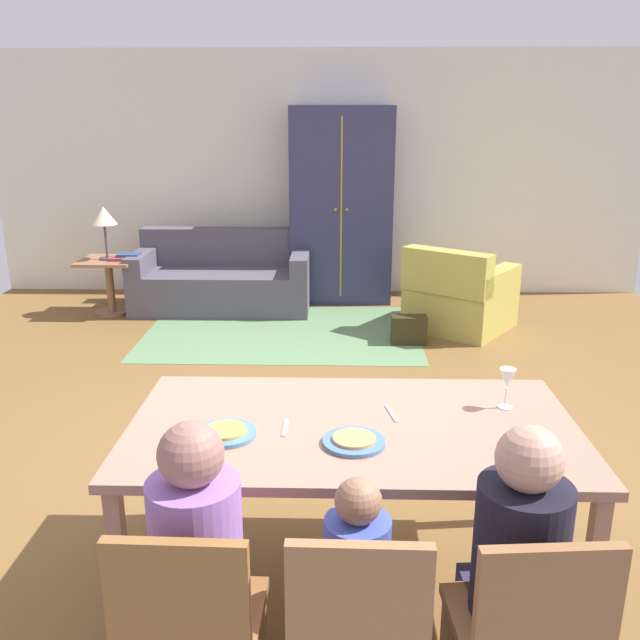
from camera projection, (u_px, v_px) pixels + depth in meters
The scene contains 25 objects.
ground_plane at pixel (307, 406), 4.86m from camera, with size 7.42×6.57×0.02m, color brown.
back_wall at pixel (319, 175), 7.65m from camera, with size 7.42×0.10×2.70m, color silver.
dining_table at pixel (353, 438), 2.85m from camera, with size 1.89×1.03×0.76m.
plate_near_man at pixel (226, 433), 2.73m from camera, with size 0.25×0.25×0.02m, color teal.
pizza_near_man at pixel (226, 430), 2.72m from camera, with size 0.17×0.17×0.01m, color gold.
plate_near_child at pixel (354, 442), 2.66m from camera, with size 0.25×0.25×0.02m, color teal.
pizza_near_child at pixel (354, 438), 2.65m from camera, with size 0.17×0.17×0.01m, color #DE9A53.
wine_glass at pixel (507, 380), 2.95m from camera, with size 0.07×0.07×0.19m.
fork at pixel (285, 428), 2.79m from camera, with size 0.02×0.15×0.01m, color silver.
knife at pixel (391, 414), 2.92m from camera, with size 0.01×0.17×0.01m, color silver.
dining_chair_man at pixel (190, 624), 2.09m from camera, with size 0.43×0.43×0.87m.
person_man at pixel (202, 581), 2.25m from camera, with size 0.30×0.40×1.11m.
dining_chair_child at pixel (357, 628), 2.07m from camera, with size 0.43×0.43×0.87m.
person_child at pixel (356, 605), 2.25m from camera, with size 0.22×0.29×0.92m.
dining_chair_woman at pixel (529, 631), 2.06m from camera, with size 0.45×0.45×0.87m.
person_woman at pixel (512, 587), 2.22m from camera, with size 0.30×0.41×1.11m.
area_rug at pixel (282, 332), 6.48m from camera, with size 2.60×1.80×0.01m, color #5B7F55.
couch at pixel (223, 280), 7.23m from camera, with size 1.86×0.86×0.82m.
armchair at pixel (459, 297), 6.50m from camera, with size 1.19×1.20×0.82m.
armoire at pixel (341, 206), 7.36m from camera, with size 1.10×0.59×2.10m.
side_table at pixel (109, 278), 6.99m from camera, with size 0.56×0.56×0.58m.
table_lamp at pixel (104, 218), 6.80m from camera, with size 0.26×0.26×0.54m.
book_lower at pixel (121, 259), 6.89m from camera, with size 0.22×0.16×0.03m, color #943732.
book_upper at pixel (129, 255), 6.93m from camera, with size 0.22×0.16×0.03m, color navy.
handbag at pixel (409, 330), 6.13m from camera, with size 0.32×0.16×0.26m, color #2E2612.
Camera 1 is at (0.21, -3.78, 2.01)m, focal length 37.77 mm.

